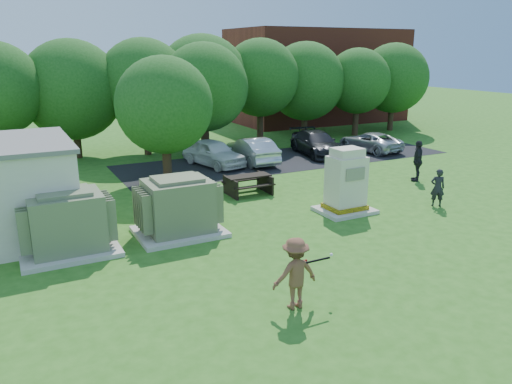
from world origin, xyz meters
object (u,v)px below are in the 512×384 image
generator_cabinet (346,184)px  batter (295,273)px  person_walking_right (418,161)px  transformer_right (178,208)px  car_white (214,153)px  picnic_table (248,182)px  car_silver_b (370,142)px  car_silver_a (252,150)px  car_dark (317,143)px  person_by_generator (438,188)px  transformer_left (67,224)px

generator_cabinet → batter: 8.15m
person_walking_right → transformer_right: bearing=-41.0°
car_white → picnic_table: bearing=-111.5°
transformer_right → car_silver_b: 18.02m
batter → car_white: size_ratio=0.43×
car_silver_a → car_dark: (4.56, 0.22, -0.01)m
car_white → car_silver_b: 10.55m
batter → car_silver_a: batter is taller
car_dark → person_by_generator: bearing=-87.9°
car_silver_a → transformer_left: bearing=41.7°
picnic_table → batter: size_ratio=1.08×
car_silver_a → car_silver_b: bearing=-179.7°
generator_cabinet → car_silver_a: bearing=85.5°
generator_cabinet → car_silver_b: 13.06m
transformer_right → car_silver_a: size_ratio=0.67×
transformer_right → car_silver_b: bearing=28.9°
transformer_left → person_by_generator: transformer_left is taller
car_white → person_by_generator: bearing=-78.3°
person_by_generator → generator_cabinet: bearing=17.1°
picnic_table → car_white: bearing=82.2°
person_walking_right → car_white: size_ratio=0.47×
generator_cabinet → person_by_generator: (3.86, -1.12, -0.34)m
car_silver_a → person_by_generator: bearing=108.6°
car_white → car_silver_a: bearing=-23.3°
car_silver_b → car_dark: bearing=-14.9°
person_by_generator → transformer_right: bearing=23.6°
picnic_table → car_silver_a: size_ratio=0.45×
person_by_generator → car_silver_b: person_by_generator is taller
batter → picnic_table: bearing=-108.2°
generator_cabinet → person_walking_right: bearing=21.1°
person_by_generator → car_white: (-5.34, 11.25, -0.06)m
person_by_generator → car_silver_a: (-3.10, 10.87, -0.06)m
picnic_table → person_by_generator: 8.09m
car_silver_b → picnic_table: bearing=18.7°
person_by_generator → batter: bearing=58.5°
generator_cabinet → transformer_left: bearing=176.3°
picnic_table → transformer_left: bearing=-157.1°
car_white → generator_cabinet: bearing=-95.4°
person_by_generator → car_white: 12.45m
person_by_generator → car_white: bearing=-31.3°
batter → car_silver_b: 21.19m
generator_cabinet → person_by_generator: size_ratio=1.64×
transformer_right → batter: bearing=-82.1°
transformer_left → car_silver_b: bearing=24.1°
picnic_table → car_silver_b: car_silver_b is taller
generator_cabinet → batter: generator_cabinet is taller
transformer_left → picnic_table: (8.12, 3.43, -0.43)m
batter → transformer_left: bearing=-52.5°
car_white → car_silver_b: (10.53, -0.73, -0.13)m
person_walking_right → generator_cabinet: bearing=-27.4°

